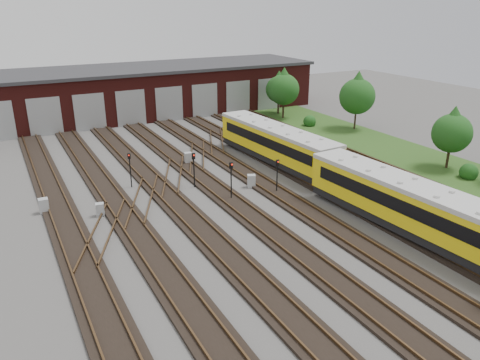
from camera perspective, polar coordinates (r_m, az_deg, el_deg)
name	(u,v)px	position (r m, az deg, el deg)	size (l,w,h in m)	color
ground	(303,232)	(32.00, 7.71, -6.24)	(120.00, 120.00, 0.00)	#44423F
track_network	(296,227)	(32.29, 6.87, -5.73)	(30.40, 70.00, 0.33)	black
maintenance_shed	(133,91)	(66.09, -12.96, 10.53)	(51.00, 12.50, 6.35)	#4B1512
grass_verge	(398,152)	(50.89, 18.73, 3.24)	(8.00, 55.00, 0.05)	#274918
metro_train	(405,203)	(32.93, 19.46, -2.70)	(3.80, 47.80, 3.23)	black
signal_mast_0	(130,166)	(39.49, -13.27, 1.69)	(0.27, 0.26, 2.96)	black
signal_mast_1	(194,165)	(38.64, -5.65, 1.78)	(0.26, 0.24, 2.97)	black
signal_mast_2	(231,176)	(35.92, -1.08, 0.50)	(0.29, 0.28, 3.08)	black
signal_mast_3	(277,172)	(37.44, 4.56, 1.02)	(0.25, 0.24, 2.81)	black
relay_cabinet_0	(44,206)	(37.08, -22.80, -2.91)	(0.67, 0.56, 1.12)	#AAADAF
relay_cabinet_1	(100,210)	(35.21, -16.69, -3.48)	(0.59, 0.49, 0.98)	#AAADAF
relay_cabinet_2	(251,181)	(38.91, 1.40, -0.13)	(0.65, 0.54, 1.08)	#AAADAF
relay_cabinet_3	(188,158)	(44.82, -6.34, 2.65)	(0.68, 0.57, 1.13)	#AAADAF
relay_cabinet_4	(282,154)	(46.24, 5.16, 3.23)	(0.64, 0.54, 1.07)	#AAADAF
tree_0	(284,86)	(62.36, 5.38, 11.37)	(4.03, 4.03, 6.68)	#2E2014
tree_1	(279,86)	(65.01, 4.76, 11.33)	(3.55, 3.55, 5.89)	#2E2014
tree_2	(358,92)	(58.04, 14.14, 10.35)	(4.23, 4.23, 7.01)	#2E2014
tree_4	(453,129)	(46.65, 24.50, 5.72)	(3.55, 3.55, 5.88)	#2E2014
bush_0	(469,170)	(45.43, 26.15, 1.13)	(1.58, 1.58, 1.58)	#174914
bush_1	(310,120)	(59.27, 8.50, 7.28)	(1.57, 1.57, 1.57)	#174914
bush_2	(288,101)	(70.83, 5.81, 9.58)	(1.48, 1.48, 1.48)	#174914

